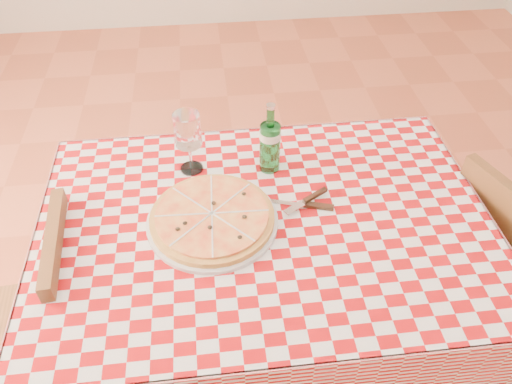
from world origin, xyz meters
The scene contains 8 objects.
dining_table centered at (0.00, 0.00, 0.66)m, with size 1.20×0.80×0.75m.
tablecloth centered at (0.00, 0.00, 0.75)m, with size 1.30×0.90×0.01m, color #9B090C.
chair_near centered at (0.81, 0.00, 0.47)m, with size 0.48×0.48×0.83m.
chair_far centered at (-0.67, -0.04, 0.46)m, with size 0.39×0.39×0.81m.
pizza_plate centered at (-0.15, 0.01, 0.78)m, with size 0.37×0.37×0.05m, color #D18C45, non-canonical shape.
water_bottle centered at (0.04, 0.23, 0.88)m, with size 0.07×0.07×0.24m, color #1B6D2C, non-canonical shape.
wine_glass centered at (-0.20, 0.26, 0.86)m, with size 0.08×0.08×0.21m, color silver, non-canonical shape.
cutlery centered at (0.12, 0.05, 0.77)m, with size 0.22×0.19×0.02m, color silver, non-canonical shape.
Camera 1 is at (-0.14, -0.98, 1.80)m, focal length 35.00 mm.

